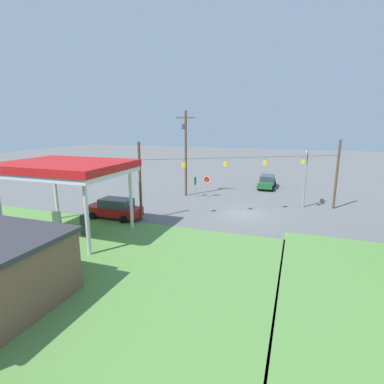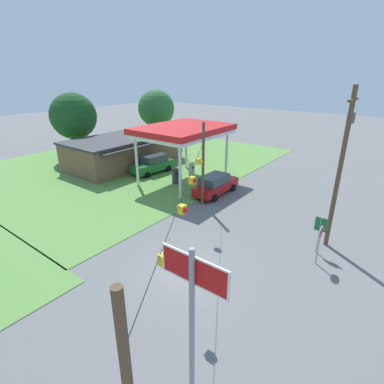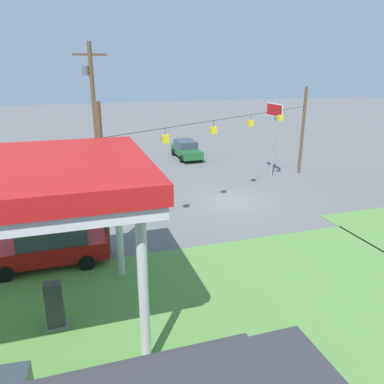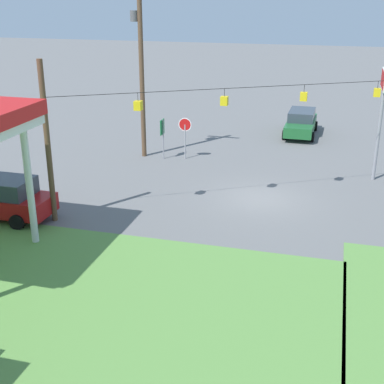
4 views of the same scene
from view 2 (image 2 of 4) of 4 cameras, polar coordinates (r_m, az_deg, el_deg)
ground_plane at (r=17.56m, az=-0.74°, el=-15.23°), size 160.00×160.00×0.00m
grass_verge_station_corner at (r=39.19m, az=-10.88°, el=5.76°), size 36.00×28.00×0.04m
gas_station_canopy at (r=30.00m, az=-1.67°, el=11.47°), size 9.12×6.88×5.73m
gas_station_store at (r=37.86m, az=-12.64°, el=7.74°), size 13.84×7.79×3.43m
fuel_pump_near at (r=30.12m, az=-3.18°, el=2.82°), size 0.71×0.56×1.68m
fuel_pump_far at (r=32.08m, az=-0.07°, el=4.05°), size 0.71×0.56×1.68m
car_at_pumps_front at (r=27.75m, az=4.48°, el=1.46°), size 5.18×2.11×1.88m
car_at_pumps_rear at (r=34.07m, az=-7.40°, el=5.33°), size 5.19×2.43×2.03m
stop_sign_roadside at (r=18.84m, az=23.22°, el=-7.85°), size 0.80×0.08×2.50m
stop_sign_overhead at (r=9.38m, az=0.20°, el=-19.60°), size 0.22×2.36×6.11m
route_sign at (r=20.07m, az=23.21°, el=-6.32°), size 0.10×0.70×2.40m
utility_pole_main at (r=19.92m, az=26.54°, el=4.96°), size 2.20×0.44×9.99m
signal_span_gantry at (r=15.54m, az=-0.77°, el=-3.82°), size 16.98×10.24×7.00m
tree_behind_station at (r=42.03m, az=-21.65°, el=13.28°), size 5.78×5.78×8.33m
tree_far_back at (r=47.38m, az=-6.83°, el=15.50°), size 5.46×5.46×8.26m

